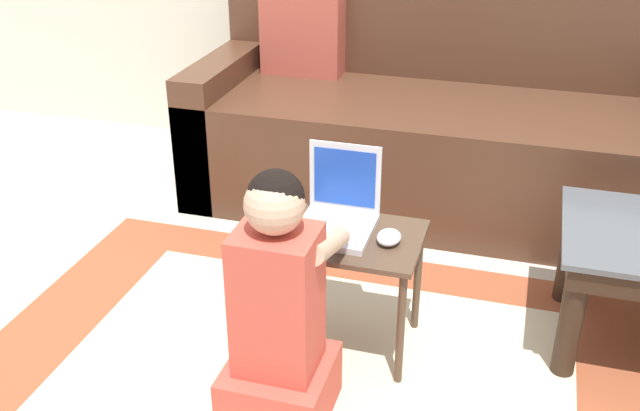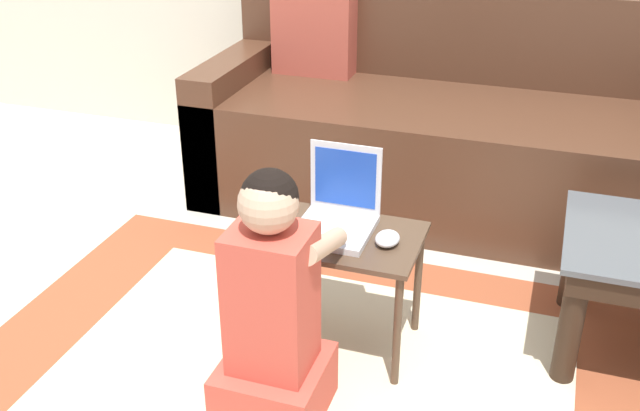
{
  "view_description": "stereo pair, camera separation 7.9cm",
  "coord_description": "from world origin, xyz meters",
  "px_view_note": "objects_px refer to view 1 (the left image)",
  "views": [
    {
      "loc": [
        0.62,
        -1.8,
        1.48
      ],
      "look_at": [
        0.05,
        0.14,
        0.46
      ],
      "focal_mm": 42.0,
      "sensor_mm": 36.0,
      "label": 1
    },
    {
      "loc": [
        0.7,
        -1.77,
        1.48
      ],
      "look_at": [
        0.05,
        0.14,
        0.46
      ],
      "focal_mm": 42.0,
      "sensor_mm": 36.0,
      "label": 2
    }
  ],
  "objects_px": {
    "computer_mouse": "(389,237)",
    "couch": "(432,131)",
    "laptop": "(337,216)",
    "laptop_desk": "(331,249)",
    "person_seated": "(279,317)"
  },
  "relations": [
    {
      "from": "laptop_desk",
      "to": "laptop",
      "type": "height_order",
      "value": "laptop"
    },
    {
      "from": "laptop_desk",
      "to": "laptop",
      "type": "relative_size",
      "value": 2.25
    },
    {
      "from": "laptop_desk",
      "to": "person_seated",
      "type": "bearing_deg",
      "value": -96.88
    },
    {
      "from": "computer_mouse",
      "to": "person_seated",
      "type": "bearing_deg",
      "value": -122.38
    },
    {
      "from": "laptop",
      "to": "couch",
      "type": "bearing_deg",
      "value": 83.74
    },
    {
      "from": "computer_mouse",
      "to": "couch",
      "type": "bearing_deg",
      "value": 92.26
    },
    {
      "from": "laptop",
      "to": "computer_mouse",
      "type": "bearing_deg",
      "value": -13.96
    },
    {
      "from": "couch",
      "to": "person_seated",
      "type": "xyz_separation_m",
      "value": [
        -0.17,
        -1.5,
        0.02
      ]
    },
    {
      "from": "couch",
      "to": "laptop_desk",
      "type": "height_order",
      "value": "couch"
    },
    {
      "from": "computer_mouse",
      "to": "person_seated",
      "type": "distance_m",
      "value": 0.42
    },
    {
      "from": "couch",
      "to": "laptop_desk",
      "type": "distance_m",
      "value": 1.15
    },
    {
      "from": "laptop_desk",
      "to": "computer_mouse",
      "type": "relative_size",
      "value": 5.81
    },
    {
      "from": "computer_mouse",
      "to": "person_seated",
      "type": "relative_size",
      "value": 0.13
    },
    {
      "from": "laptop_desk",
      "to": "person_seated",
      "type": "height_order",
      "value": "person_seated"
    },
    {
      "from": "laptop_desk",
      "to": "computer_mouse",
      "type": "distance_m",
      "value": 0.19
    }
  ]
}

